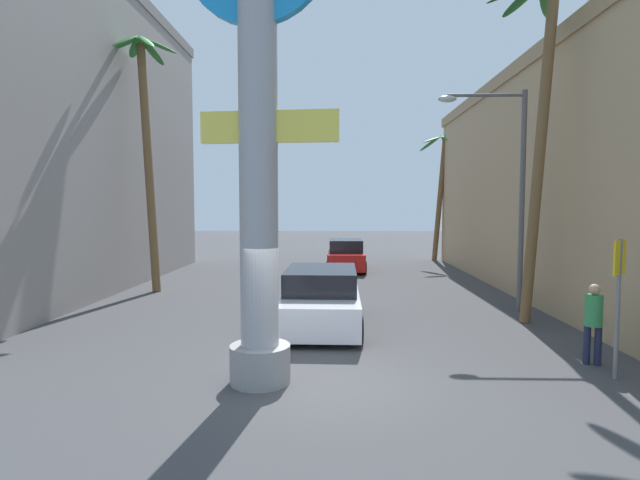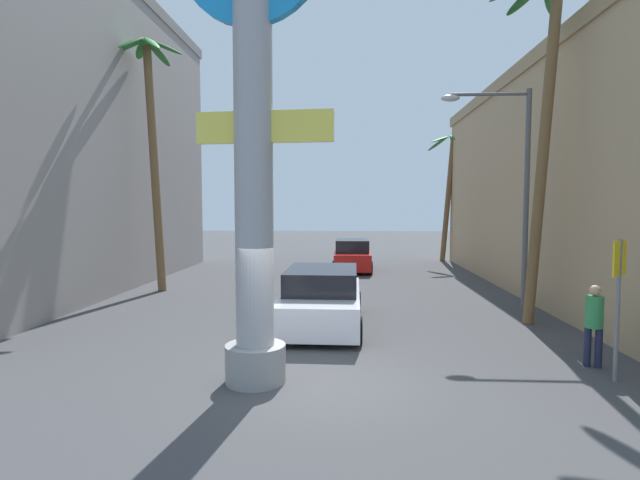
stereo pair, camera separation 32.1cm
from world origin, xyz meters
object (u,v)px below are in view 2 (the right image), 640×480
neon_sign_pole (254,152)px  street_lamp (512,177)px  car_far (352,256)px  palm_tree_mid_left (152,135)px  crossing_sign (618,289)px  car_lead (322,298)px  palm_tree_far_right (449,179)px  pedestrian_by_sign (594,320)px  palm_tree_near_right (545,94)px

neon_sign_pole → street_lamp: size_ratio=1.37×
car_far → palm_tree_mid_left: bearing=-140.3°
street_lamp → palm_tree_mid_left: size_ratio=0.71×
crossing_sign → neon_sign_pole: bearing=-176.8°
neon_sign_pole → car_lead: 5.73m
car_lead → palm_tree_far_right: 18.11m
car_lead → pedestrian_by_sign: (5.64, -3.23, 0.23)m
crossing_sign → car_far: size_ratio=0.62×
car_far → palm_tree_far_right: palm_tree_far_right is taller
palm_tree_far_right → pedestrian_by_sign: palm_tree_far_right is taller
street_lamp → crossing_sign: bearing=-89.6°
street_lamp → car_lead: 6.81m
crossing_sign → palm_tree_near_right: bearing=86.1°
palm_tree_mid_left → palm_tree_near_right: size_ratio=1.00×
car_lead → car_far: size_ratio=1.18×
neon_sign_pole → crossing_sign: size_ratio=3.47×
pedestrian_by_sign → crossing_sign: bearing=-89.9°
palm_tree_near_right → palm_tree_mid_left: bearing=159.2°
palm_tree_far_right → neon_sign_pole: bearing=-110.2°
neon_sign_pole → street_lamp: bearing=43.8°
car_lead → street_lamp: bearing=18.7°
palm_tree_near_right → pedestrian_by_sign: bearing=-94.9°
neon_sign_pole → palm_tree_mid_left: 11.41m
crossing_sign → pedestrian_by_sign: 1.14m
car_far → neon_sign_pole: bearing=-96.9°
neon_sign_pole → pedestrian_by_sign: (6.64, 1.22, -3.24)m
neon_sign_pole → car_lead: bearing=77.3°
car_lead → car_far: (0.94, 11.64, -0.00)m
car_far → pedestrian_by_sign: 15.60m
street_lamp → car_far: street_lamp is taller
car_far → palm_tree_mid_left: 11.21m
palm_tree_near_right → pedestrian_by_sign: palm_tree_near_right is taller
crossing_sign → palm_tree_mid_left: palm_tree_mid_left is taller
street_lamp → pedestrian_by_sign: street_lamp is taller
crossing_sign → pedestrian_by_sign: bearing=90.1°
car_lead → palm_tree_near_right: 8.12m
palm_tree_far_right → crossing_sign: bearing=-92.8°
palm_tree_far_right → car_lead: bearing=-112.1°
car_far → pedestrian_by_sign: pedestrian_by_sign is taller
street_lamp → car_lead: size_ratio=1.34×
palm_tree_mid_left → pedestrian_by_sign: 15.79m
street_lamp → neon_sign_pole: bearing=-136.2°
street_lamp → crossing_sign: 6.43m
street_lamp → crossing_sign: (0.04, -5.97, -2.38)m
car_far → palm_tree_near_right: palm_tree_near_right is taller
pedestrian_by_sign → neon_sign_pole: bearing=-169.6°
palm_tree_near_right → neon_sign_pole: bearing=-144.6°
palm_tree_mid_left → neon_sign_pole: bearing=-59.7°
palm_tree_mid_left → pedestrian_by_sign: palm_tree_mid_left is taller
car_lead → palm_tree_far_right: size_ratio=0.67×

